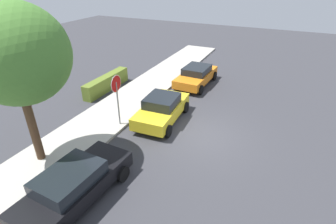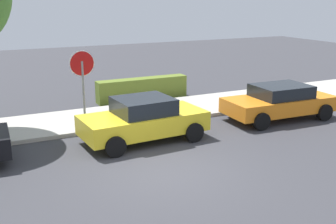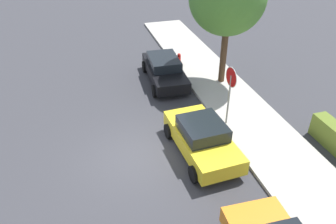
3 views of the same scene
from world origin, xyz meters
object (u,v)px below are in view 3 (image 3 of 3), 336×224
Objects in this scene: fire_hydrant at (179,59)px; parked_car_yellow at (202,138)px; parked_car_black at (164,69)px; stop_sign at (230,86)px.

parked_car_yellow is at bearing -11.92° from fire_hydrant.
parked_car_black is at bearing 177.51° from parked_car_yellow.
parked_car_yellow is 6.39m from parked_car_black.
parked_car_yellow reaches higher than parked_car_black.
stop_sign reaches higher than parked_car_yellow.
parked_car_yellow is at bearing -2.49° from parked_car_black.
stop_sign is at bearing 0.06° from fire_hydrant.
stop_sign is at bearing 129.76° from parked_car_yellow.
stop_sign is 0.63× the size of parked_car_black.
parked_car_black is 6.34× the size of fire_hydrant.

